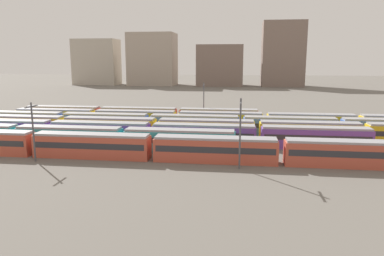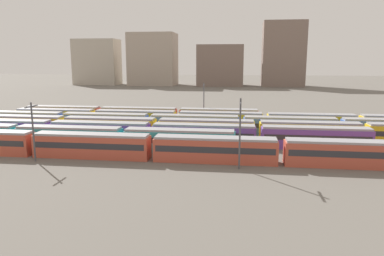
{
  "view_description": "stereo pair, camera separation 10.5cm",
  "coord_description": "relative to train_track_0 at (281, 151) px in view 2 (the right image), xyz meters",
  "views": [
    {
      "loc": [
        39.34,
        -52.02,
        14.76
      ],
      "look_at": [
        30.38,
        15.6,
        2.04
      ],
      "focal_mm": 34.22,
      "sensor_mm": 36.0,
      "label": 1
    },
    {
      "loc": [
        39.44,
        -52.01,
        14.76
      ],
      "look_at": [
        30.38,
        15.6,
        2.04
      ],
      "focal_mm": 34.22,
      "sensor_mm": 36.0,
      "label": 2
    }
  ],
  "objects": [
    {
      "name": "ground_plane",
      "position": [
        -45.32,
        15.6,
        -1.9
      ],
      "size": [
        600.0,
        600.0,
        0.0
      ],
      "primitive_type": "plane",
      "color": "#666059"
    },
    {
      "name": "train_track_0",
      "position": [
        0.0,
        0.0,
        0.0
      ],
      "size": [
        112.5,
        3.06,
        3.75
      ],
      "color": "#BC4C38",
      "rests_on": "ground_plane"
    },
    {
      "name": "train_track_1",
      "position": [
        -34.5,
        5.2,
        -0.0
      ],
      "size": [
        55.8,
        3.06,
        3.75
      ],
      "color": "teal",
      "rests_on": "ground_plane"
    },
    {
      "name": "train_track_2",
      "position": [
        -21.61,
        10.4,
        0.0
      ],
      "size": [
        74.7,
        3.06,
        3.75
      ],
      "color": "#6B429E",
      "rests_on": "ground_plane"
    },
    {
      "name": "train_track_3",
      "position": [
        -12.22,
        15.6,
        0.0
      ],
      "size": [
        93.6,
        3.06,
        3.75
      ],
      "color": "yellow",
      "rests_on": "ground_plane"
    },
    {
      "name": "train_track_4",
      "position": [
        -15.15,
        20.8,
        0.0
      ],
      "size": [
        93.6,
        3.06,
        3.75
      ],
      "color": "#4C70BC",
      "rests_on": "ground_plane"
    },
    {
      "name": "train_track_5",
      "position": [
        -0.69,
        26.0,
        0.0
      ],
      "size": [
        112.5,
        3.06,
        3.75
      ],
      "color": "yellow",
      "rests_on": "ground_plane"
    },
    {
      "name": "train_track_6",
      "position": [
        -29.78,
        31.2,
        -0.0
      ],
      "size": [
        55.8,
        3.06,
        3.75
      ],
      "color": "#BC4C38",
      "rests_on": "ground_plane"
    },
    {
      "name": "catenary_pole_0",
      "position": [
        -5.9,
        -3.1,
        3.52
      ],
      "size": [
        0.24,
        3.2,
        9.75
      ],
      "color": "#4C4C51",
      "rests_on": "ground_plane"
    },
    {
      "name": "catenary_pole_1",
      "position": [
        -14.58,
        34.01,
        3.39
      ],
      "size": [
        0.24,
        3.2,
        9.51
      ],
      "color": "#4C4C51",
      "rests_on": "ground_plane"
    },
    {
      "name": "catenary_pole_2",
      "position": [
        -35.86,
        -3.18,
        3.0
      ],
      "size": [
        0.24,
        3.2,
        8.76
      ],
      "color": "#4C4C51",
      "rests_on": "ground_plane"
    },
    {
      "name": "distant_building_0",
      "position": [
        -92.35,
        162.23,
        11.57
      ],
      "size": [
        25.94,
        14.84,
        26.96
      ],
      "primitive_type": "cube",
      "color": "#B2A899",
      "rests_on": "ground_plane"
    },
    {
      "name": "distant_building_1",
      "position": [
        -57.76,
        162.23,
        13.2
      ],
      "size": [
        26.64,
        20.25,
        30.21
      ],
      "primitive_type": "cube",
      "color": "#A89989",
      "rests_on": "ground_plane"
    },
    {
      "name": "distant_building_2",
      "position": [
        -17.91,
        162.23,
        9.7
      ],
      "size": [
        26.04,
        19.92,
        23.21
      ],
      "primitive_type": "cube",
      "color": "#7A665B",
      "rests_on": "ground_plane"
    },
    {
      "name": "distant_building_3",
      "position": [
        17.06,
        162.23,
        16.01
      ],
      "size": [
        23.03,
        17.83,
        35.83
      ],
      "primitive_type": "cube",
      "color": "#7A665B",
      "rests_on": "ground_plane"
    }
  ]
}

